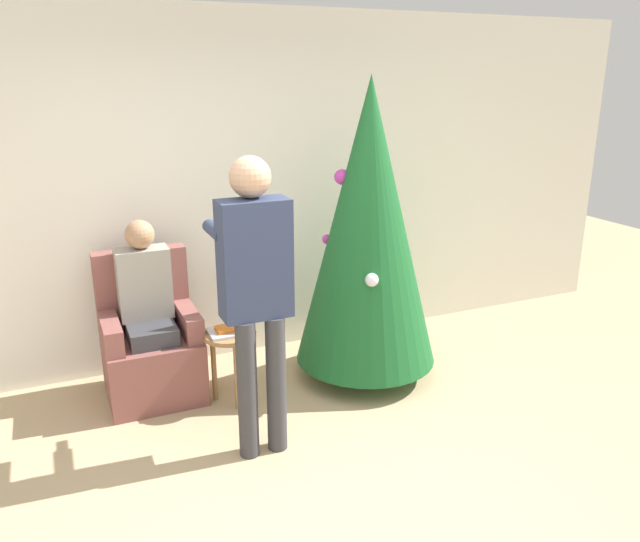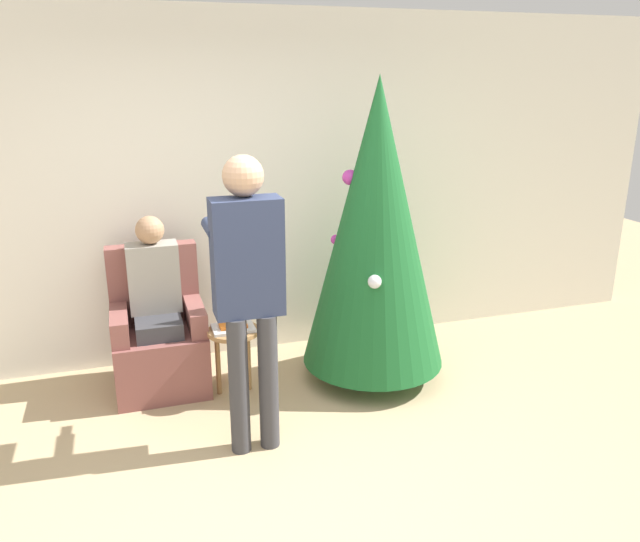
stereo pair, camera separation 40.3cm
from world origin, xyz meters
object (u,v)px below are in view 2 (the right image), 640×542
christmas_tree (376,226)px  person_standing (248,279)px  armchair (159,339)px  side_stool (234,342)px  person_seated (156,297)px

christmas_tree → person_standing: (-1.05, -0.62, -0.10)m
armchair → side_stool: (0.49, -0.35, 0.06)m
armchair → person_seated: bearing=-90.0°
person_standing → side_stool: bearing=89.8°
armchair → person_standing: person_standing is taller
christmas_tree → side_stool: size_ratio=4.32×
person_seated → side_stool: 0.65m
armchair → person_seated: 0.34m
christmas_tree → person_seated: bearing=168.0°
person_standing → person_seated: bearing=117.3°
armchair → side_stool: 0.60m
christmas_tree → side_stool: bearing=179.5°
person_seated → person_standing: size_ratio=0.71×
person_seated → person_standing: bearing=-62.7°
armchair → side_stool: bearing=-35.3°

